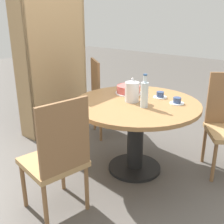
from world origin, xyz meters
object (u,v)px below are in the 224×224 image
(water_bottle, at_px, (144,94))
(coffee_pot, at_px, (132,91))
(cup_b, at_px, (160,95))
(chair_a, at_px, (57,157))
(bookshelf, at_px, (53,64))
(chair_c, at_px, (106,97))
(cake_main, at_px, (128,90))
(cup_a, at_px, (177,101))

(water_bottle, bearing_deg, coffee_pot, 68.59)
(water_bottle, distance_m, cup_b, 0.35)
(water_bottle, bearing_deg, cup_b, 4.25)
(coffee_pot, bearing_deg, water_bottle, -111.41)
(chair_a, relative_size, bookshelf, 0.53)
(chair_c, xyz_separation_m, bookshelf, (-0.24, 0.65, 0.37))
(bookshelf, height_order, cup_b, bookshelf)
(cup_b, bearing_deg, water_bottle, -175.75)
(cake_main, bearing_deg, coffee_pot, -137.95)
(bookshelf, bearing_deg, coffee_pot, 79.70)
(bookshelf, bearing_deg, chair_c, 110.20)
(coffee_pot, xyz_separation_m, water_bottle, (-0.07, -0.17, 0.02))
(bookshelf, height_order, coffee_pot, bookshelf)
(bookshelf, distance_m, cake_main, 1.20)
(chair_a, bearing_deg, cake_main, -162.81)
(bookshelf, bearing_deg, chair_a, 48.97)
(chair_a, distance_m, cake_main, 1.12)
(chair_a, xyz_separation_m, chair_c, (1.38, 0.66, 0.00))
(cake_main, distance_m, cup_a, 0.53)
(cup_a, bearing_deg, chair_a, 158.87)
(cake_main, bearing_deg, chair_c, 61.06)
(cake_main, bearing_deg, chair_a, -174.08)
(cake_main, relative_size, cup_a, 2.01)
(coffee_pot, bearing_deg, chair_c, 55.57)
(coffee_pot, xyz_separation_m, cup_a, (0.20, -0.36, -0.08))
(cup_b, bearing_deg, coffee_pot, 150.89)
(coffee_pot, height_order, water_bottle, water_bottle)
(chair_c, distance_m, bookshelf, 0.79)
(water_bottle, xyz_separation_m, cake_main, (0.26, 0.35, -0.08))
(chair_c, height_order, bookshelf, bookshelf)
(chair_c, relative_size, cup_a, 7.27)
(chair_c, height_order, cake_main, chair_c)
(bookshelf, relative_size, cake_main, 6.83)
(bookshelf, relative_size, water_bottle, 6.12)
(chair_c, height_order, water_bottle, water_bottle)
(bookshelf, xyz_separation_m, water_bottle, (-0.32, -1.54, -0.04))
(cup_a, bearing_deg, cup_b, 71.40)
(cup_a, xyz_separation_m, cup_b, (0.07, 0.21, 0.00))
(chair_c, distance_m, coffee_pot, 0.92)
(water_bottle, bearing_deg, chair_a, 164.17)
(coffee_pot, bearing_deg, cup_b, -29.11)
(bookshelf, height_order, cake_main, bookshelf)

